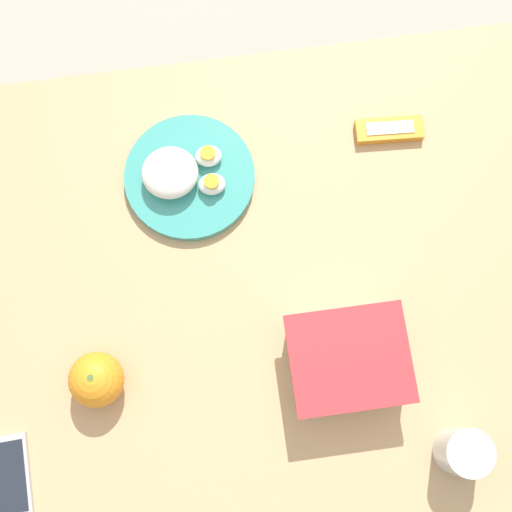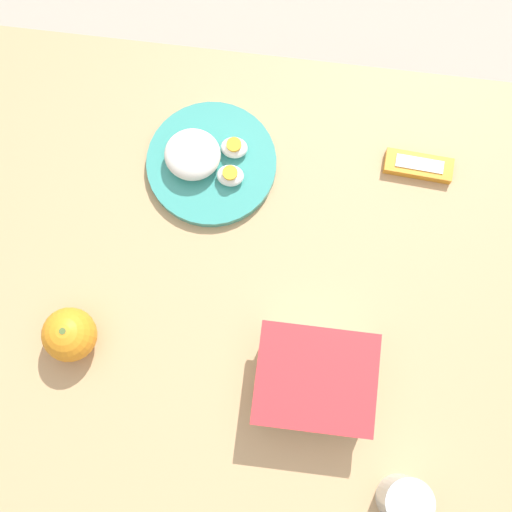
{
  "view_description": "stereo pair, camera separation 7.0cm",
  "coord_description": "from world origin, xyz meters",
  "px_view_note": "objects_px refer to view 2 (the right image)",
  "views": [
    {
      "loc": [
        -0.0,
        0.21,
        1.87
      ],
      "look_at": [
        -0.04,
        -0.06,
        0.73
      ],
      "focal_mm": 50.0,
      "sensor_mm": 36.0,
      "label": 1
    },
    {
      "loc": [
        -0.07,
        0.21,
        1.87
      ],
      "look_at": [
        -0.04,
        -0.06,
        0.73
      ],
      "focal_mm": 50.0,
      "sensor_mm": 36.0,
      "label": 2
    }
  ],
  "objects_px": {
    "rice_plate": "(207,161)",
    "candy_bar": "(418,166)",
    "orange_fruit": "(70,335)",
    "drinking_glass": "(404,501)",
    "food_container": "(314,380)"
  },
  "relations": [
    {
      "from": "orange_fruit",
      "to": "drinking_glass",
      "type": "relative_size",
      "value": 0.99
    },
    {
      "from": "rice_plate",
      "to": "drinking_glass",
      "type": "distance_m",
      "value": 0.63
    },
    {
      "from": "orange_fruit",
      "to": "drinking_glass",
      "type": "xyz_separation_m",
      "value": [
        -0.55,
        0.18,
        0.0
      ]
    },
    {
      "from": "rice_plate",
      "to": "drinking_glass",
      "type": "relative_size",
      "value": 2.55
    },
    {
      "from": "food_container",
      "to": "orange_fruit",
      "type": "xyz_separation_m",
      "value": [
        0.39,
        -0.02,
        0.01
      ]
    },
    {
      "from": "orange_fruit",
      "to": "candy_bar",
      "type": "distance_m",
      "value": 0.65
    },
    {
      "from": "rice_plate",
      "to": "candy_bar",
      "type": "height_order",
      "value": "rice_plate"
    },
    {
      "from": "food_container",
      "to": "candy_bar",
      "type": "relative_size",
      "value": 1.55
    },
    {
      "from": "food_container",
      "to": "rice_plate",
      "type": "xyz_separation_m",
      "value": [
        0.22,
        -0.35,
        -0.02
      ]
    },
    {
      "from": "food_container",
      "to": "rice_plate",
      "type": "bearing_deg",
      "value": -57.84
    },
    {
      "from": "food_container",
      "to": "candy_bar",
      "type": "bearing_deg",
      "value": -110.23
    },
    {
      "from": "orange_fruit",
      "to": "candy_bar",
      "type": "xyz_separation_m",
      "value": [
        -0.54,
        -0.36,
        -0.03
      ]
    },
    {
      "from": "orange_fruit",
      "to": "candy_bar",
      "type": "bearing_deg",
      "value": -145.78
    },
    {
      "from": "orange_fruit",
      "to": "rice_plate",
      "type": "xyz_separation_m",
      "value": [
        -0.17,
        -0.33,
        -0.02
      ]
    },
    {
      "from": "rice_plate",
      "to": "candy_bar",
      "type": "relative_size",
      "value": 1.88
    }
  ]
}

